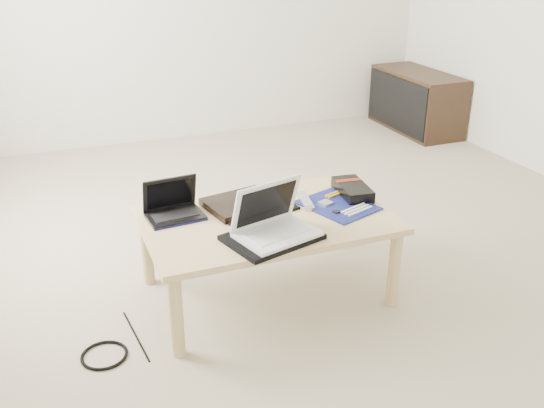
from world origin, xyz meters
name	(u,v)px	position (x,y,z in m)	size (l,w,h in m)	color
ground	(295,231)	(0.00, 0.00, 0.00)	(4.00, 4.00, 0.00)	#B2A590
coffee_table	(267,226)	(-0.39, -0.55, 0.35)	(1.10, 0.70, 0.40)	tan
media_cabinet	(416,101)	(1.77, 1.45, 0.25)	(0.41, 0.90, 0.50)	#332215
book	(242,204)	(-0.46, -0.40, 0.42)	(0.36, 0.32, 0.03)	black
netbook	(174,209)	(-0.77, -0.39, 0.44)	(0.26, 0.20, 0.18)	black
tablet	(267,207)	(-0.36, -0.47, 0.41)	(0.28, 0.24, 0.01)	black
remote	(306,201)	(-0.16, -0.47, 0.41)	(0.08, 0.20, 0.02)	#B1B1B5
neoprene_sleeve	(272,237)	(-0.45, -0.77, 0.41)	(0.37, 0.27, 0.02)	black
white_laptop	(274,224)	(-0.44, -0.76, 0.47)	(0.37, 0.30, 0.23)	white
motherboard	(338,205)	(-0.04, -0.56, 0.40)	(0.36, 0.40, 0.02)	#0C1352
gpu_box	(352,190)	(0.09, -0.47, 0.43)	(0.16, 0.27, 0.06)	black
cable_coil	(239,221)	(-0.52, -0.56, 0.41)	(0.11, 0.11, 0.01)	black
floor_cable_coil	(104,355)	(-1.17, -0.75, 0.01)	(0.19, 0.19, 0.01)	black
floor_cable_trail	(136,336)	(-1.03, -0.67, 0.00)	(0.01, 0.01, 0.38)	black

